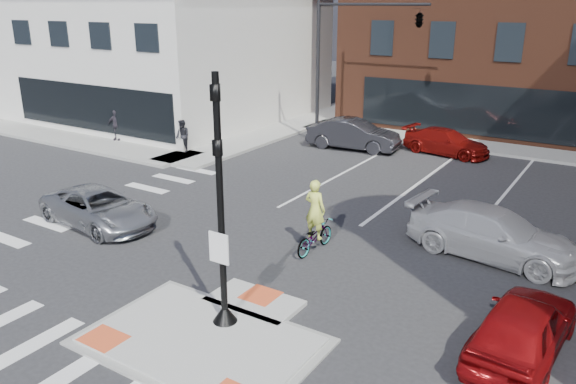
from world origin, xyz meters
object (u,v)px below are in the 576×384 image
Objects in this scene: silver_suv at (99,208)px; red_sedan at (523,327)px; bg_car_dark at (353,134)px; white_pickup at (493,234)px; bg_car_red at (446,142)px; pedestrian_a at (183,136)px; pedestrian_b at (116,125)px; cyclist at (315,228)px.

red_sedan reaches higher than silver_suv.
bg_car_dark is at bearing -4.65° from silver_suv.
bg_car_red is at bearing 30.56° from white_pickup.
pedestrian_a is at bearing -22.12° from red_sedan.
bg_car_dark is 13.18m from pedestrian_b.
pedestrian_b reaches higher than bg_car_dark.
bg_car_red is (7.21, 16.25, -0.00)m from silver_suv.
bg_car_dark reaches higher than silver_suv.
white_pickup is (12.29, 4.78, 0.11)m from silver_suv.
cyclist is at bearing 125.08° from white_pickup.
pedestrian_a is (-11.41, -7.39, 0.34)m from bg_car_red.
silver_suv is 14.90m from bg_car_dark.
red_sedan is 24.95m from pedestrian_b.
silver_suv is 9.81m from pedestrian_a.
pedestrian_b is (-16.38, -7.39, 0.36)m from bg_car_red.
silver_suv reaches higher than bg_car_red.
cyclist is 1.38× the size of pedestrian_b.
red_sedan is 0.80× the size of white_pickup.
bg_car_red is 14.07m from cyclist.
red_sedan is 0.86× the size of bg_car_dark.
silver_suv is 13.19m from white_pickup.
cyclist is at bearing -14.42° from pedestrian_a.
pedestrian_b reaches higher than silver_suv.
white_pickup is 1.07× the size of bg_car_dark.
pedestrian_a is (-6.87, -5.79, 0.18)m from bg_car_dark.
cyclist is at bearing -15.34° from red_sedan.
bg_car_red is at bearing 1.95° from pedestrian_b.
pedestrian_b is (-16.64, 6.68, 0.21)m from cyclist.
red_sedan is at bearing -153.18° from white_pickup.
cyclist is at bearing -164.85° from bg_car_dark.
silver_suv is 0.96× the size of bg_car_dark.
pedestrian_a reaches higher than bg_car_red.
red_sedan is 2.50× the size of pedestrian_a.
white_pickup is 3.06× the size of pedestrian_b.
pedestrian_b reaches higher than bg_car_red.
cyclist reaches higher than pedestrian_a.
bg_car_red is (4.54, 1.60, -0.16)m from bg_car_dark.
bg_car_dark is 2.85× the size of pedestrian_b.
bg_car_dark is at bearing 55.53° from pedestrian_a.
pedestrian_b is (-21.45, 4.08, 0.25)m from white_pickup.
silver_suv is at bearing -49.28° from pedestrian_a.
silver_suv is 12.75m from pedestrian_b.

